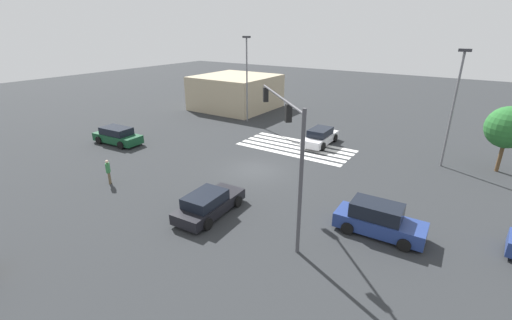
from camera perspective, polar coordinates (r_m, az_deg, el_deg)
name	(u,v)px	position (r m, az deg, el deg)	size (l,w,h in m)	color
ground_plane	(256,171)	(25.24, 0.00, -1.79)	(126.24, 126.24, 0.00)	#2B2D30
crosswalk_markings	(296,147)	(30.32, 6.61, 2.11)	(9.89, 4.40, 0.01)	silver
traffic_signal_mast	(288,137)	(16.47, 5.28, 3.76)	(5.32, 5.32, 6.87)	#47474C
car_0	(209,204)	(19.52, -7.90, -7.22)	(2.27, 4.70, 1.38)	black
car_1	(320,137)	(31.25, 10.64, 3.82)	(2.05, 4.67, 1.48)	silver
car_3	(117,136)	(33.36, -22.11, 3.76)	(4.77, 2.32, 1.51)	#144728
car_5	(378,220)	(18.63, 19.74, -9.40)	(4.44, 2.02, 1.68)	navy
corner_building	(236,92)	(44.86, -3.37, 11.24)	(9.12, 9.12, 4.15)	tan
pedestrian	(108,171)	(24.90, -23.40, -1.62)	(0.41, 0.41, 1.69)	brown
street_light_pole_a	(455,100)	(28.40, 30.20, 8.67)	(0.80, 0.36, 8.54)	slate
street_light_pole_b	(247,73)	(37.72, -1.54, 14.35)	(0.80, 0.36, 9.03)	slate
tree_corner_a	(508,128)	(29.87, 36.46, 4.37)	(2.96, 2.96, 4.81)	brown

